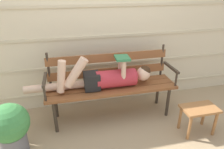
% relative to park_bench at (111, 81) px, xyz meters
% --- Properties ---
extents(ground_plane, '(12.00, 12.00, 0.00)m').
position_rel_park_bench_xyz_m(ground_plane, '(0.00, -0.12, -0.53)').
color(ground_plane, tan).
extents(house_siding, '(5.05, 0.08, 2.53)m').
position_rel_park_bench_xyz_m(house_siding, '(0.00, 0.42, 0.74)').
color(house_siding, beige).
rests_on(house_siding, ground).
extents(park_bench, '(1.75, 0.44, 0.95)m').
position_rel_park_bench_xyz_m(park_bench, '(0.00, 0.00, 0.00)').
color(park_bench, brown).
rests_on(park_bench, ground).
extents(reclining_person, '(1.66, 0.27, 0.48)m').
position_rel_park_bench_xyz_m(reclining_person, '(-0.09, -0.07, 0.09)').
color(reclining_person, '#B72D38').
extents(footstool, '(0.44, 0.27, 0.37)m').
position_rel_park_bench_xyz_m(footstool, '(0.97, -0.63, -0.24)').
color(footstool, '#9E6638').
rests_on(footstool, ground).
extents(potted_plant, '(0.42, 0.42, 0.62)m').
position_rel_park_bench_xyz_m(potted_plant, '(-1.21, -0.49, -0.18)').
color(potted_plant, slate).
rests_on(potted_plant, ground).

